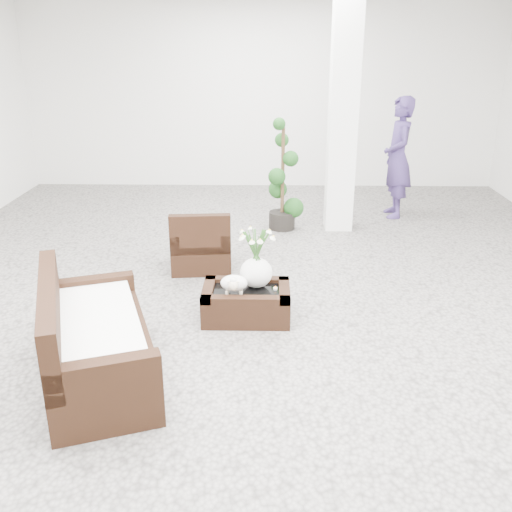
{
  "coord_description": "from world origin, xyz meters",
  "views": [
    {
      "loc": [
        0.12,
        -5.68,
        2.75
      ],
      "look_at": [
        0.0,
        -0.1,
        0.62
      ],
      "focal_mm": 40.14,
      "sensor_mm": 36.0,
      "label": 1
    }
  ],
  "objects_px": {
    "armchair": "(201,238)",
    "loveseat": "(97,330)",
    "coffee_table": "(246,304)",
    "topiary": "(283,176)"
  },
  "relations": [
    {
      "from": "loveseat",
      "to": "topiary",
      "type": "distance_m",
      "value": 4.51
    },
    {
      "from": "loveseat",
      "to": "topiary",
      "type": "bearing_deg",
      "value": -41.17
    },
    {
      "from": "coffee_table",
      "to": "loveseat",
      "type": "distance_m",
      "value": 1.71
    },
    {
      "from": "armchair",
      "to": "loveseat",
      "type": "bearing_deg",
      "value": 71.81
    },
    {
      "from": "coffee_table",
      "to": "loveseat",
      "type": "xyz_separation_m",
      "value": [
        -1.22,
        -1.16,
        0.3
      ]
    },
    {
      "from": "coffee_table",
      "to": "topiary",
      "type": "bearing_deg",
      "value": 81.82
    },
    {
      "from": "armchair",
      "to": "loveseat",
      "type": "height_order",
      "value": "loveseat"
    },
    {
      "from": "coffee_table",
      "to": "armchair",
      "type": "distance_m",
      "value": 1.56
    },
    {
      "from": "loveseat",
      "to": "coffee_table",
      "type": "bearing_deg",
      "value": -65.99
    },
    {
      "from": "coffee_table",
      "to": "loveseat",
      "type": "bearing_deg",
      "value": -136.33
    }
  ]
}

